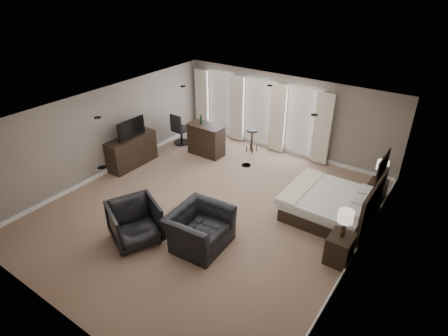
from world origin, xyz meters
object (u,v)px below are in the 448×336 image
Objects in this scene: desk_chair at (181,129)px; bar_counter at (206,140)px; bar_stool_right at (252,141)px; bed at (327,193)px; lamp_far at (381,171)px; armchair_far at (135,221)px; nightstand_far at (377,191)px; dresser at (132,151)px; tv at (130,135)px; nightstand_near at (340,249)px; lamp_near at (344,224)px; armchair_near at (199,223)px; bar_stool_left at (202,140)px.

bar_counter is at bearing 176.48° from desk_chair.
bed is at bearing -31.14° from bar_stool_right.
desk_chair is at bearing -178.07° from lamp_far.
bed is 4.71m from armchair_far.
bed is at bearing -121.54° from nightstand_far.
nightstand_far is 7.31m from dresser.
bar_stool_right is (-4.31, 0.62, -0.47)m from lamp_far.
tv is 1.26× the size of bar_stool_right.
nightstand_far is at bearing -8.17° from bar_stool_right.
nightstand_near is 1.02× the size of lamp_near.
nightstand_far is 6.39m from armchair_far.
desk_chair reaches higher than armchair_far.
armchair_far is at bearing -87.70° from bar_stool_right.
dresser is 1.55× the size of armchair_far.
lamp_far is 0.46× the size of armchair_near.
nightstand_far is at bearing 90.00° from nightstand_near.
armchair_near is at bearing -23.72° from dresser.
bar_counter is at bearing 155.50° from nightstand_near.
lamp_far is 7.32m from dresser.
nightstand_near is 6.98m from tv.
lamp_near is at bearing 0.00° from nightstand_near.
dresser is 0.56m from tv.
armchair_near is 1.20× the size of desk_chair.
bar_counter reaches higher than bar_stool_right.
nightstand_far is at bearing 90.00° from lamp_near.
bar_stool_right is at bearing -155.80° from desk_chair.
lamp_far is 5.03m from armchair_near.
nightstand_near is 0.64× the size of tv.
nightstand_near is at bearing 0.00° from lamp_near.
lamp_near is at bearing -94.45° from tv.
bed reaches higher than armchair_near.
bar_counter reaches higher than nightstand_far.
tv is at bearing -126.67° from bar_counter.
bar_counter is at bearing -36.67° from tv.
desk_chair is (-6.72, -0.23, -0.32)m from lamp_far.
desk_chair is at bearing -178.07° from nightstand_far.
lamp_near is at bearing -24.50° from bar_counter.
armchair_near is (-1.90, -2.73, -0.06)m from bed.
lamp_far is at bearing 3.15° from bar_stool_left.
lamp_near is 0.77× the size of bar_stool_left.
dresser is at bearing 89.40° from desk_chair.
bed reaches higher than nightstand_near.
dresser is 2.43m from bar_counter.
bar_stool_right is (-1.52, 4.80, -0.18)m from armchair_near.
desk_chair reaches higher than tv.
armchair_near reaches higher than dresser.
dresser is at bearing 63.05° from armchair_near.
bar_counter is at bearing -138.22° from bar_stool_right.
tv is at bearing -171.40° from bed.
bar_stool_right is (-3.42, 2.07, -0.24)m from bed.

